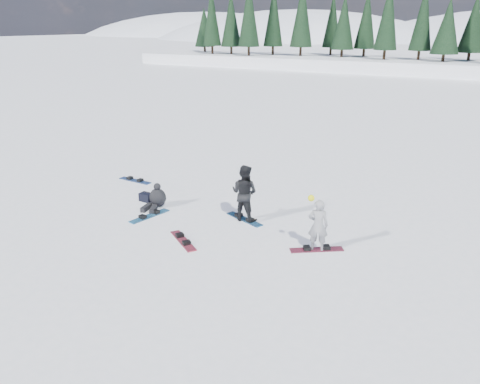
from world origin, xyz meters
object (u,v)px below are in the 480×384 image
snowboarder_man (244,193)px  snowboard_loose_b (183,241)px  gear_bag (146,197)px  snowboard_loose_a (149,216)px  snowboard_loose_c (135,181)px  seated_rider (157,198)px  snowboarder_woman (318,225)px

snowboarder_man → snowboard_loose_b: snowboarder_man is taller
gear_bag → snowboard_loose_a: 1.47m
snowboard_loose_c → snowboard_loose_b: size_ratio=1.00×
snowboard_loose_a → seated_rider: bearing=32.6°
gear_bag → snowboard_loose_a: gear_bag is taller
snowboarder_woman → gear_bag: bearing=-22.1°
seated_rider → snowboard_loose_c: 3.16m
snowboarder_man → seated_rider: (-3.16, -0.50, -0.59)m
snowboarder_woman → seated_rider: 6.01m
gear_bag → snowboard_loose_a: (1.01, -1.05, -0.14)m
gear_bag → snowboard_loose_c: 2.44m
snowboarder_woman → snowboard_loose_a: snowboarder_woman is taller
snowboarder_woman → snowboarder_man: snowboarder_man is taller
snowboard_loose_c → snowboard_loose_b: 6.11m
snowboarder_man → snowboard_loose_c: bearing=-12.3°
snowboard_loose_b → snowboard_loose_a: 2.29m
snowboard_loose_c → snowboard_loose_a: (2.89, -2.60, 0.00)m
seated_rider → snowboard_loose_a: 0.91m
snowboarder_woman → snowboard_loose_a: (-5.67, -0.39, -0.76)m
snowboard_loose_b → snowboard_loose_c: bearing=178.3°
snowboarder_man → snowboard_loose_b: 2.58m
snowboard_loose_a → snowboard_loose_b: bearing=-104.1°
gear_bag → snowboard_loose_b: 3.69m
snowboarder_woman → snowboard_loose_b: (-3.60, -1.37, -0.76)m
gear_bag → snowboard_loose_a: bearing=-46.1°
seated_rider → gear_bag: 0.77m
snowboard_loose_c → snowboard_loose_b: bearing=-33.7°
snowboarder_man → snowboard_loose_b: bearing=71.3°
snowboarder_man → snowboard_loose_a: snowboarder_man is taller
seated_rider → snowboard_loose_b: size_ratio=0.73×
snowboarder_man → seated_rider: snowboarder_man is taller
snowboarder_man → snowboarder_woman: bearing=162.4°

